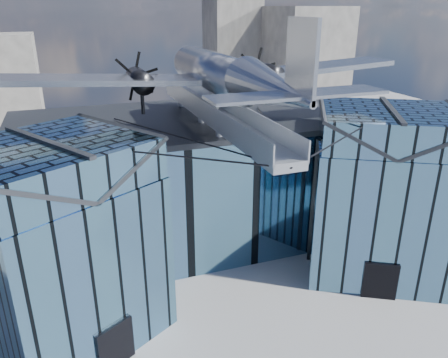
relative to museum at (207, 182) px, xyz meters
name	(u,v)px	position (x,y,z in m)	size (l,w,h in m)	color
ground_plane	(234,286)	(0.00, -5.82, -5.54)	(120.00, 120.00, 0.00)	gray
museum	(207,182)	(0.00, 0.00, 0.00)	(32.88, 24.50, 17.60)	teal
bg_towers	(131,59)	(1.45, 44.67, 4.47)	(77.00, 24.50, 26.00)	gray
tree_plaza_e	(445,178)	(21.05, -2.63, -1.55)	(4.32, 4.32, 5.89)	#382116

